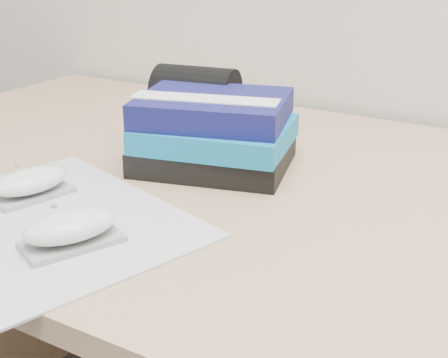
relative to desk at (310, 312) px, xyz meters
The scene contains 6 objects.
desk is the anchor object (origin of this frame).
mousepad 0.46m from the desk, 125.81° to the right, with size 0.37×0.28×0.00m, color #9B9AA2.
mouse_rear 0.48m from the desk, 137.43° to the right, with size 0.08×0.12×0.04m.
mouse_front 0.46m from the desk, 113.92° to the right, with size 0.10×0.12×0.05m.
book_stack 0.33m from the desk, 164.46° to the right, with size 0.26×0.23×0.11m.
pouch 0.39m from the desk, 168.03° to the left, with size 0.15×0.11×0.13m.
Camera 1 is at (0.31, 0.84, 1.06)m, focal length 50.00 mm.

